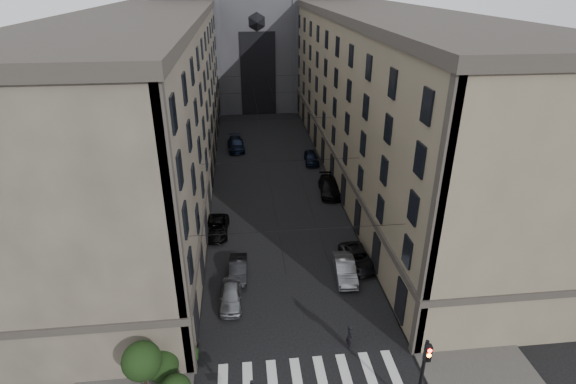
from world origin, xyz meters
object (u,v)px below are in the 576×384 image
object	(u,v)px
car_left_midnear	(238,270)
pedestrian	(350,336)
gothic_tower	(254,3)
car_right_midnear	(357,258)
traffic_light_right	(423,369)
car_right_near	(345,269)
car_right_midfar	(330,187)
car_right_far	(311,158)
car_left_near	(231,296)
car_left_midfar	(216,228)
car_left_far	(236,144)

from	to	relation	value
car_left_midnear	pedestrian	world-z (taller)	pedestrian
gothic_tower	car_right_midnear	bearing A→B (deg)	-84.28
traffic_light_right	pedestrian	size ratio (longest dim) A/B	2.92
car_right_near	gothic_tower	bearing A→B (deg)	98.29
car_right_midnear	car_right_midfar	world-z (taller)	car_right_midfar
gothic_tower	car_right_midnear	distance (m)	61.31
gothic_tower	traffic_light_right	world-z (taller)	gothic_tower
car_left_midnear	car_right_near	world-z (taller)	car_right_near
traffic_light_right	car_right_far	xyz separation A→B (m)	(0.00, 37.83, -2.54)
car_left_near	pedestrian	distance (m)	9.35
car_right_near	pedestrian	bearing A→B (deg)	-96.45
car_left_midfar	car_right_near	bearing A→B (deg)	-34.40
car_right_far	car_left_far	bearing A→B (deg)	150.78
gothic_tower	car_left_far	distance (m)	33.87
car_left_midfar	car_left_midnear	bearing A→B (deg)	-71.52
car_left_near	car_right_far	xyz separation A→B (m)	(10.37, 27.30, 0.05)
gothic_tower	car_left_midfar	bearing A→B (deg)	-96.78
car_right_near	traffic_light_right	bearing A→B (deg)	-80.63
traffic_light_right	car_right_far	world-z (taller)	traffic_light_right
car_left_midnear	car_left_midfar	size ratio (longest dim) A/B	0.85
car_left_midfar	car_right_midnear	size ratio (longest dim) A/B	1.03
traffic_light_right	car_left_far	size ratio (longest dim) A/B	0.95
car_right_near	car_right_midnear	xyz separation A→B (m)	(1.46, 1.58, -0.09)
car_left_far	pedestrian	world-z (taller)	pedestrian
car_left_midnear	gothic_tower	bearing A→B (deg)	87.99
car_left_far	pedestrian	bearing A→B (deg)	-83.48
car_left_midnear	car_left_far	size ratio (longest dim) A/B	0.75
car_left_far	car_right_midfar	distance (m)	18.74
car_right_midfar	car_right_far	world-z (taller)	car_right_midfar
car_right_midfar	car_right_far	xyz separation A→B (m)	(-0.60, 9.37, -0.05)
gothic_tower	car_right_midfar	distance (m)	48.11
car_right_midfar	car_left_midnear	bearing A→B (deg)	-121.15
car_left_near	pedestrian	bearing A→B (deg)	-32.61
pedestrian	car_right_midfar	bearing A→B (deg)	-21.24
car_left_midfar	car_left_far	bearing A→B (deg)	87.73
gothic_tower	car_right_near	xyz separation A→B (m)	(4.41, -60.15, -17.06)
car_left_near	car_right_midfar	xyz separation A→B (m)	(10.96, 17.93, 0.10)
car_left_midfar	car_left_far	xyz separation A→B (m)	(2.00, 23.15, 0.12)
car_left_far	car_right_near	size ratio (longest dim) A/B	1.21
car_left_midnear	car_right_far	distance (m)	25.92
car_left_near	car_right_far	bearing A→B (deg)	70.36
car_left_far	car_right_midnear	world-z (taller)	car_left_far
car_left_midnear	car_left_midfar	world-z (taller)	car_left_midnear
car_left_near	car_right_midfar	world-z (taller)	car_right_midfar
car_right_midfar	pedestrian	bearing A→B (deg)	-93.59
traffic_light_right	car_right_far	size ratio (longest dim) A/B	1.18
car_left_far	car_right_midfar	world-z (taller)	car_right_midfar
car_right_far	car_right_midnear	bearing A→B (deg)	-86.17
car_left_far	car_right_far	world-z (taller)	car_left_far
gothic_tower	car_left_midnear	xyz separation A→B (m)	(-4.20, -59.20, -17.12)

